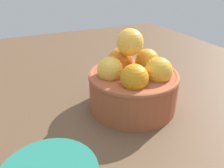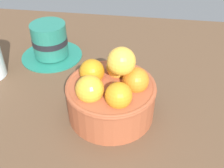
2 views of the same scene
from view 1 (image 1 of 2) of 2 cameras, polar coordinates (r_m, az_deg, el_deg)
The scene contains 2 objects.
ground_plane at distance 43.91cm, azimuth 5.04°, elevation -7.51°, with size 120.30×88.25×3.69cm, color brown.
terracotta_bowl at distance 40.50cm, azimuth 5.40°, elevation 0.38°, with size 16.09×16.09×14.27cm.
Camera 1 is at (-31.06, 18.35, 23.18)cm, focal length 35.83 mm.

